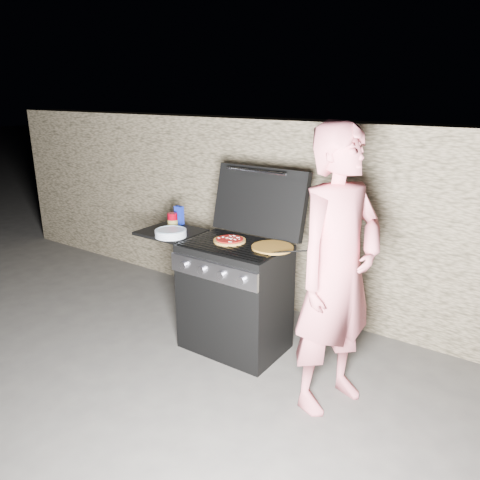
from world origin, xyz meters
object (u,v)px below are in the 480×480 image
Objects in this scene: pizza_topped at (230,240)px; person at (337,272)px; sauce_jar at (173,220)px; gas_grill at (211,290)px.

person reaches higher than pizza_topped.
sauce_jar is (-0.65, 0.05, 0.04)m from pizza_topped.
gas_grill is at bearing 99.41° from person.
person is (1.00, -0.21, 0.02)m from pizza_topped.
person reaches higher than gas_grill.
pizza_topped is 0.66m from sauce_jar.
gas_grill is 9.97× the size of sauce_jar.
gas_grill is at bearing -8.95° from sauce_jar.
sauce_jar is at bearing 99.51° from person.
sauce_jar is at bearing 175.21° from pizza_topped.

